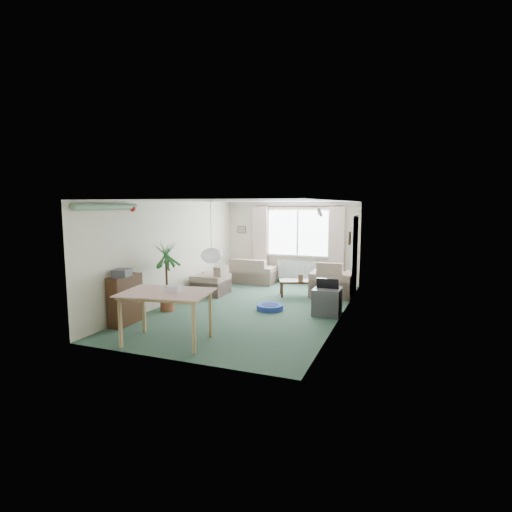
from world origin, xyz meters
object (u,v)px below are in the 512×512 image
(bookshelf, at_px, (125,300))
(armchair_left, at_px, (211,280))
(dining_table, at_px, (167,318))
(pet_bed, at_px, (270,307))
(armchair_corner, at_px, (332,278))
(coffee_table, at_px, (297,288))
(houseplant, at_px, (167,276))
(tv_cube, at_px, (327,301))
(sofa, at_px, (251,270))

(bookshelf, bearing_deg, armchair_left, 81.23)
(dining_table, height_order, pet_bed, dining_table)
(armchair_corner, relative_size, coffee_table, 1.13)
(armchair_left, bearing_deg, bookshelf, -7.79)
(armchair_corner, bearing_deg, houseplant, 39.95)
(armchair_left, bearing_deg, dining_table, 14.63)
(armchair_left, height_order, houseplant, houseplant)
(bookshelf, distance_m, tv_cube, 4.12)
(pet_bed, bearing_deg, houseplant, -157.79)
(sofa, bearing_deg, bookshelf, 80.35)
(houseplant, bearing_deg, tv_cube, 15.94)
(armchair_left, xyz_separation_m, dining_table, (1.00, -3.53, 0.05))
(armchair_left, bearing_deg, sofa, 166.42)
(tv_cube, bearing_deg, bookshelf, -150.37)
(sofa, bearing_deg, houseplant, 80.53)
(coffee_table, height_order, houseplant, houseplant)
(sofa, relative_size, bookshelf, 1.52)
(sofa, relative_size, dining_table, 1.07)
(houseplant, bearing_deg, dining_table, -56.56)
(coffee_table, bearing_deg, armchair_corner, 19.64)
(sofa, relative_size, armchair_corner, 1.45)
(armchair_corner, height_order, tv_cube, armchair_corner)
(sofa, distance_m, pet_bed, 3.17)
(dining_table, bearing_deg, bookshelf, 156.08)
(bookshelf, relative_size, houseplant, 0.62)
(armchair_corner, distance_m, bookshelf, 5.09)
(houseplant, bearing_deg, armchair_left, 85.21)
(armchair_left, distance_m, coffee_table, 2.24)
(sofa, height_order, armchair_corner, armchair_corner)
(sofa, bearing_deg, tv_cube, 135.74)
(armchair_left, relative_size, dining_table, 0.62)
(houseplant, distance_m, tv_cube, 3.52)
(dining_table, relative_size, pet_bed, 2.33)
(armchair_corner, distance_m, coffee_table, 0.92)
(dining_table, bearing_deg, armchair_corner, 66.12)
(armchair_left, relative_size, tv_cube, 1.37)
(pet_bed, bearing_deg, sofa, 119.34)
(coffee_table, xyz_separation_m, houseplant, (-2.29, -2.42, 0.58))
(bookshelf, height_order, pet_bed, bookshelf)
(sofa, relative_size, tv_cube, 2.37)
(bookshelf, height_order, dining_table, bookshelf)
(armchair_left, distance_m, bookshelf, 2.96)
(bookshelf, relative_size, pet_bed, 1.65)
(armchair_corner, relative_size, pet_bed, 1.73)
(armchair_corner, distance_m, armchair_left, 3.12)
(pet_bed, bearing_deg, armchair_left, 154.39)
(houseplant, xyz_separation_m, tv_cube, (3.35, 0.96, -0.50))
(sofa, xyz_separation_m, bookshelf, (-0.74, -4.76, 0.12))
(houseplant, bearing_deg, armchair_corner, 41.05)
(armchair_left, relative_size, bookshelf, 0.88)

